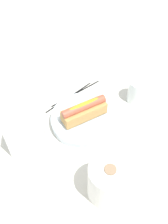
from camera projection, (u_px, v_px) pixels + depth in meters
name	position (u px, v px, depth m)	size (l,w,h in m)	color
ground_plane	(81.00, 120.00, 0.90)	(2.40, 2.40, 0.00)	silver
serving_bowl	(84.00, 119.00, 0.87)	(0.23, 0.23, 0.04)	silver
hotdog_front	(84.00, 110.00, 0.84)	(0.16, 0.08, 0.06)	tan
water_glass	(137.00, 91.00, 0.93)	(0.07, 0.07, 0.09)	white
paper_towel_roll	(109.00, 181.00, 0.68)	(0.11, 0.11, 0.13)	white
napkin_box	(27.00, 137.00, 0.76)	(0.11, 0.04, 0.15)	white
chopstick_near	(69.00, 97.00, 0.96)	(0.01, 0.01, 0.22)	black
chopstick_far	(76.00, 93.00, 0.98)	(0.01, 0.01, 0.22)	black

